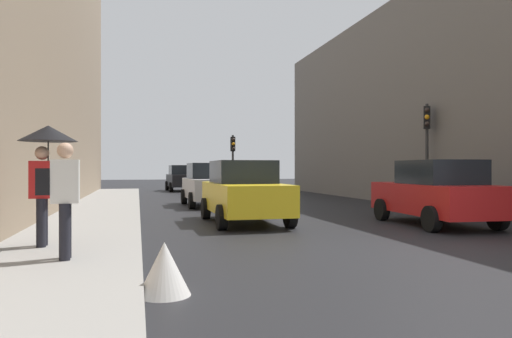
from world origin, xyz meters
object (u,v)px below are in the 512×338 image
object	(u,v)px
car_green_estate	(240,177)
pedestrian_with_black_backpack	(62,193)
car_silver_hatchback	(209,184)
car_red_sedan	(436,193)
traffic_light_mid_street	(427,137)
pedestrian_with_umbrella	(46,151)
traffic_light_far_median	(233,154)
car_dark_suv	(182,178)
car_yellow_taxi	(244,192)
warning_sign_triangle	(164,269)

from	to	relation	value
car_green_estate	pedestrian_with_black_backpack	distance (m)	29.99
car_silver_hatchback	pedestrian_with_black_backpack	size ratio (longest dim) A/B	2.39
car_green_estate	car_silver_hatchback	bearing A→B (deg)	-106.22
car_red_sedan	traffic_light_mid_street	bearing A→B (deg)	58.86
traffic_light_mid_street	pedestrian_with_umbrella	size ratio (longest dim) A/B	1.86
car_silver_hatchback	car_red_sedan	bearing A→B (deg)	-58.68
pedestrian_with_umbrella	traffic_light_mid_street	bearing A→B (deg)	29.35
traffic_light_far_median	car_dark_suv	xyz separation A→B (m)	(-2.42, 5.69, -1.52)
car_green_estate	pedestrian_with_umbrella	size ratio (longest dim) A/B	1.98
traffic_light_mid_street	car_yellow_taxi	xyz separation A→B (m)	(-7.69, -2.76, -1.87)
car_silver_hatchback	traffic_light_far_median	bearing A→B (deg)	72.04
traffic_light_far_median	car_red_sedan	xyz separation A→B (m)	(2.47, -15.91, -1.52)
warning_sign_triangle	car_red_sedan	bearing A→B (deg)	36.23
traffic_light_far_median	car_green_estate	bearing A→B (deg)	75.29
car_red_sedan	car_silver_hatchback	size ratio (longest dim) A/B	1.02
car_green_estate	warning_sign_triangle	distance (m)	31.40
traffic_light_mid_street	car_green_estate	size ratio (longest dim) A/B	0.94
traffic_light_far_median	car_yellow_taxi	world-z (taller)	traffic_light_far_median
pedestrian_with_black_backpack	car_red_sedan	bearing A→B (deg)	22.23
pedestrian_with_black_backpack	warning_sign_triangle	size ratio (longest dim) A/B	2.72
car_dark_suv	car_red_sedan	size ratio (longest dim) A/B	0.99
car_yellow_taxi	car_silver_hatchback	size ratio (longest dim) A/B	1.00
pedestrian_with_black_backpack	traffic_light_far_median	bearing A→B (deg)	71.65
car_green_estate	warning_sign_triangle	bearing A→B (deg)	-103.72
traffic_light_far_median	pedestrian_with_black_backpack	world-z (taller)	traffic_light_far_median
traffic_light_far_median	car_green_estate	xyz separation A→B (m)	(2.38, 9.07, -1.52)
pedestrian_with_umbrella	car_yellow_taxi	bearing A→B (deg)	42.28
pedestrian_with_black_backpack	warning_sign_triangle	world-z (taller)	pedestrian_with_black_backpack
traffic_light_far_median	car_yellow_taxi	xyz separation A→B (m)	(-2.46, -14.11, -1.52)
car_green_estate	traffic_light_mid_street	bearing A→B (deg)	-82.07
car_silver_hatchback	pedestrian_with_umbrella	xyz separation A→B (m)	(-4.44, -10.46, 0.96)
pedestrian_with_umbrella	pedestrian_with_black_backpack	bearing A→B (deg)	-71.55
traffic_light_far_median	warning_sign_triangle	world-z (taller)	traffic_light_far_median
car_silver_hatchback	traffic_light_mid_street	bearing A→B (deg)	-25.04
traffic_light_far_median	car_green_estate	size ratio (longest dim) A/B	0.82
car_green_estate	car_yellow_taxi	size ratio (longest dim) A/B	1.01
car_red_sedan	warning_sign_triangle	size ratio (longest dim) A/B	6.61
warning_sign_triangle	car_dark_suv	bearing A→B (deg)	84.43
traffic_light_far_median	pedestrian_with_black_backpack	bearing A→B (deg)	-108.35
car_red_sedan	traffic_light_far_median	bearing A→B (deg)	98.82
car_green_estate	car_silver_hatchback	size ratio (longest dim) A/B	1.00
pedestrian_with_umbrella	warning_sign_triangle	bearing A→B (deg)	-59.79
car_green_estate	pedestrian_with_black_backpack	bearing A→B (deg)	-107.21
car_dark_suv	car_silver_hatchback	bearing A→B (deg)	-90.38
traffic_light_mid_street	warning_sign_triangle	world-z (taller)	traffic_light_mid_street
car_green_estate	car_dark_suv	bearing A→B (deg)	-144.83
traffic_light_mid_street	car_dark_suv	xyz separation A→B (m)	(-7.65, 17.04, -1.87)
car_silver_hatchback	car_dark_suv	bearing A→B (deg)	89.62
car_dark_suv	warning_sign_triangle	size ratio (longest dim) A/B	6.56
traffic_light_mid_street	pedestrian_with_black_backpack	size ratio (longest dim) A/B	2.25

